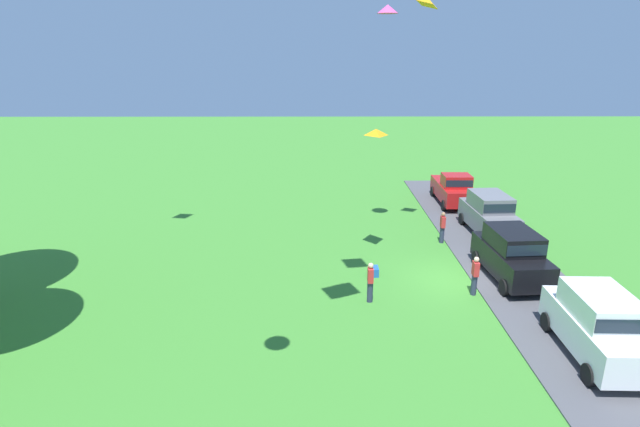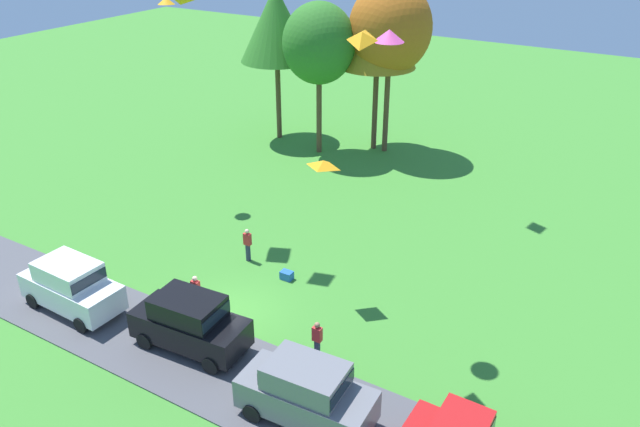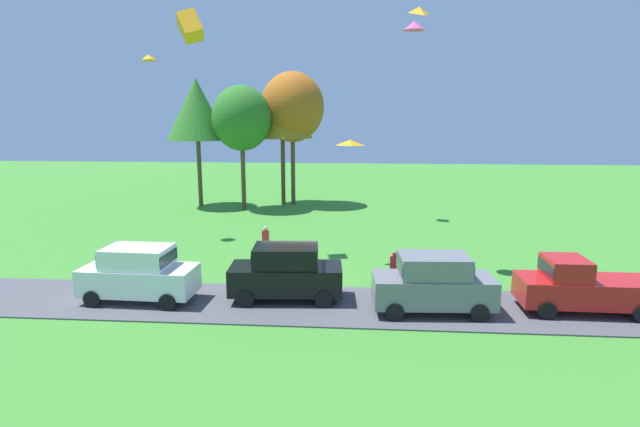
{
  "view_description": "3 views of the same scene",
  "coord_description": "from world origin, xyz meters",
  "px_view_note": "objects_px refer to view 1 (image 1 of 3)",
  "views": [
    {
      "loc": [
        -20.28,
        6.09,
        9.71
      ],
      "look_at": [
        0.4,
        5.97,
        3.02
      ],
      "focal_mm": 28.0,
      "sensor_mm": 36.0,
      "label": 1
    },
    {
      "loc": [
        14.32,
        -16.62,
        15.86
      ],
      "look_at": [
        1.86,
        4.31,
        3.4
      ],
      "focal_mm": 35.0,
      "sensor_mm": 36.0,
      "label": 2
    },
    {
      "loc": [
        2.99,
        -22.06,
        7.54
      ],
      "look_at": [
        0.94,
        4.49,
        2.35
      ],
      "focal_mm": 28.0,
      "sensor_mm": 36.0,
      "label": 3
    }
  ],
  "objects_px": {
    "car_pickup_near_entrance": "(453,189)",
    "kite_diamond_trailing_tail": "(429,2)",
    "person_on_lawn": "(370,282)",
    "kite_diamond_low_drifter": "(376,132)",
    "person_watching_sky": "(442,227)",
    "kite_delta_topmost": "(388,9)",
    "person_beside_suv": "(475,275)",
    "car_suv_far_end": "(599,323)",
    "car_suv_by_flagpole": "(489,212)",
    "car_suv_mid_row": "(512,253)",
    "cooler_box": "(374,271)"
  },
  "relations": [
    {
      "from": "car_pickup_near_entrance",
      "to": "kite_diamond_trailing_tail",
      "type": "height_order",
      "value": "kite_diamond_trailing_tail"
    },
    {
      "from": "car_pickup_near_entrance",
      "to": "person_on_lawn",
      "type": "relative_size",
      "value": 2.94
    },
    {
      "from": "kite_diamond_low_drifter",
      "to": "person_watching_sky",
      "type": "bearing_deg",
      "value": -62.37
    },
    {
      "from": "kite_delta_topmost",
      "to": "person_beside_suv",
      "type": "bearing_deg",
      "value": -155.37
    },
    {
      "from": "car_suv_far_end",
      "to": "kite_delta_topmost",
      "type": "relative_size",
      "value": 4.49
    },
    {
      "from": "car_pickup_near_entrance",
      "to": "kite_diamond_trailing_tail",
      "type": "xyz_separation_m",
      "value": [
        -6.14,
        3.67,
        10.9
      ]
    },
    {
      "from": "kite_diamond_trailing_tail",
      "to": "car_pickup_near_entrance",
      "type": "bearing_deg",
      "value": -30.88
    },
    {
      "from": "person_watching_sky",
      "to": "kite_delta_topmost",
      "type": "relative_size",
      "value": 1.65
    },
    {
      "from": "car_suv_by_flagpole",
      "to": "car_pickup_near_entrance",
      "type": "distance_m",
      "value": 5.71
    },
    {
      "from": "car_suv_mid_row",
      "to": "person_on_lawn",
      "type": "relative_size",
      "value": 2.76
    },
    {
      "from": "car_pickup_near_entrance",
      "to": "car_suv_by_flagpole",
      "type": "bearing_deg",
      "value": -175.12
    },
    {
      "from": "car_suv_by_flagpole",
      "to": "kite_diamond_low_drifter",
      "type": "height_order",
      "value": "kite_diamond_low_drifter"
    },
    {
      "from": "kite_diamond_trailing_tail",
      "to": "kite_diamond_low_drifter",
      "type": "bearing_deg",
      "value": 137.66
    },
    {
      "from": "car_suv_mid_row",
      "to": "person_beside_suv",
      "type": "bearing_deg",
      "value": 125.87
    },
    {
      "from": "car_suv_by_flagpole",
      "to": "kite_diamond_trailing_tail",
      "type": "height_order",
      "value": "kite_diamond_trailing_tail"
    },
    {
      "from": "cooler_box",
      "to": "kite_diamond_trailing_tail",
      "type": "relative_size",
      "value": 0.6
    },
    {
      "from": "kite_diamond_low_drifter",
      "to": "cooler_box",
      "type": "bearing_deg",
      "value": 176.66
    },
    {
      "from": "person_beside_suv",
      "to": "kite_diamond_trailing_tail",
      "type": "xyz_separation_m",
      "value": [
        6.88,
        1.2,
        11.13
      ]
    },
    {
      "from": "car_suv_mid_row",
      "to": "car_pickup_near_entrance",
      "type": "relative_size",
      "value": 0.94
    },
    {
      "from": "person_on_lawn",
      "to": "kite_diamond_trailing_tail",
      "type": "relative_size",
      "value": 1.83
    },
    {
      "from": "car_suv_mid_row",
      "to": "kite_delta_topmost",
      "type": "bearing_deg",
      "value": 43.68
    },
    {
      "from": "car_suv_far_end",
      "to": "person_on_lawn",
      "type": "distance_m",
      "value": 8.1
    },
    {
      "from": "car_suv_by_flagpole",
      "to": "kite_diamond_low_drifter",
      "type": "relative_size",
      "value": 4.29
    },
    {
      "from": "kite_diamond_trailing_tail",
      "to": "car_suv_mid_row",
      "type": "bearing_deg",
      "value": -149.23
    },
    {
      "from": "car_pickup_near_entrance",
      "to": "kite_diamond_trailing_tail",
      "type": "bearing_deg",
      "value": 149.12
    },
    {
      "from": "cooler_box",
      "to": "car_pickup_near_entrance",
      "type": "bearing_deg",
      "value": -30.2
    },
    {
      "from": "car_suv_by_flagpole",
      "to": "car_pickup_near_entrance",
      "type": "xyz_separation_m",
      "value": [
        5.69,
        0.49,
        -0.19
      ]
    },
    {
      "from": "car_suv_far_end",
      "to": "kite_diamond_low_drifter",
      "type": "distance_m",
      "value": 11.78
    },
    {
      "from": "car_pickup_near_entrance",
      "to": "person_watching_sky",
      "type": "relative_size",
      "value": 2.94
    },
    {
      "from": "kite_delta_topmost",
      "to": "cooler_box",
      "type": "bearing_deg",
      "value": 170.62
    },
    {
      "from": "person_beside_suv",
      "to": "person_on_lawn",
      "type": "bearing_deg",
      "value": 97.67
    },
    {
      "from": "kite_delta_topmost",
      "to": "kite_diamond_low_drifter",
      "type": "distance_m",
      "value": 6.24
    },
    {
      "from": "car_suv_by_flagpole",
      "to": "kite_delta_topmost",
      "type": "relative_size",
      "value": 4.53
    },
    {
      "from": "cooler_box",
      "to": "kite_diamond_low_drifter",
      "type": "bearing_deg",
      "value": -3.34
    },
    {
      "from": "car_suv_mid_row",
      "to": "kite_delta_topmost",
      "type": "distance_m",
      "value": 12.83
    },
    {
      "from": "person_beside_suv",
      "to": "kite_delta_topmost",
      "type": "xyz_separation_m",
      "value": [
        6.89,
        3.16,
        10.83
      ]
    },
    {
      "from": "person_watching_sky",
      "to": "kite_delta_topmost",
      "type": "distance_m",
      "value": 11.34
    },
    {
      "from": "car_suv_mid_row",
      "to": "car_pickup_near_entrance",
      "type": "xyz_separation_m",
      "value": [
        11.55,
        -0.45,
        -0.19
      ]
    },
    {
      "from": "person_beside_suv",
      "to": "car_pickup_near_entrance",
      "type": "bearing_deg",
      "value": -10.75
    },
    {
      "from": "cooler_box",
      "to": "person_beside_suv",
      "type": "bearing_deg",
      "value": -115.93
    },
    {
      "from": "car_suv_far_end",
      "to": "car_pickup_near_entrance",
      "type": "height_order",
      "value": "car_suv_far_end"
    },
    {
      "from": "person_beside_suv",
      "to": "kite_diamond_low_drifter",
      "type": "xyz_separation_m",
      "value": [
        3.96,
        3.86,
        5.37
      ]
    },
    {
      "from": "cooler_box",
      "to": "car_suv_mid_row",
      "type": "bearing_deg",
      "value": -94.49
    },
    {
      "from": "car_pickup_near_entrance",
      "to": "kite_diamond_low_drifter",
      "type": "relative_size",
      "value": 4.59
    },
    {
      "from": "cooler_box",
      "to": "kite_diamond_low_drifter",
      "type": "relative_size",
      "value": 0.51
    },
    {
      "from": "car_suv_mid_row",
      "to": "kite_diamond_trailing_tail",
      "type": "distance_m",
      "value": 12.43
    },
    {
      "from": "car_suv_by_flagpole",
      "to": "car_pickup_near_entrance",
      "type": "relative_size",
      "value": 0.93
    },
    {
      "from": "person_on_lawn",
      "to": "kite_delta_topmost",
      "type": "bearing_deg",
      "value": -9.57
    },
    {
      "from": "person_beside_suv",
      "to": "car_suv_far_end",
      "type": "bearing_deg",
      "value": -149.7
    },
    {
      "from": "car_suv_far_end",
      "to": "person_beside_suv",
      "type": "xyz_separation_m",
      "value": [
        4.53,
        2.65,
        -0.42
      ]
    }
  ]
}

